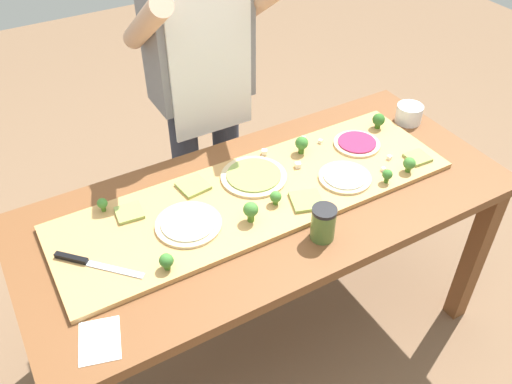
% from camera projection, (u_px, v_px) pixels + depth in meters
% --- Properties ---
extents(ground_plane, '(8.00, 8.00, 0.00)m').
position_uv_depth(ground_plane, '(265.00, 333.00, 2.42)').
color(ground_plane, brown).
extents(prep_table, '(1.75, 0.79, 0.79)m').
position_uv_depth(prep_table, '(267.00, 221.00, 1.98)').
color(prep_table, brown).
rests_on(prep_table, ground).
extents(cutting_board, '(1.45, 0.44, 0.02)m').
position_uv_depth(cutting_board, '(257.00, 195.00, 1.92)').
color(cutting_board, tan).
rests_on(cutting_board, prep_table).
extents(chefs_knife, '(0.22, 0.23, 0.02)m').
position_uv_depth(chefs_knife, '(86.00, 262.00, 1.66)').
color(chefs_knife, '#B7BABF').
rests_on(chefs_knife, cutting_board).
extents(pizza_whole_pesto_green, '(0.24, 0.24, 0.02)m').
position_uv_depth(pizza_whole_pesto_green, '(254.00, 176.00, 1.98)').
color(pizza_whole_pesto_green, beige).
rests_on(pizza_whole_pesto_green, cutting_board).
extents(pizza_whole_beet_magenta, '(0.18, 0.18, 0.02)m').
position_uv_depth(pizza_whole_beet_magenta, '(357.00, 143.00, 2.14)').
color(pizza_whole_beet_magenta, beige).
rests_on(pizza_whole_beet_magenta, cutting_board).
extents(pizza_whole_cheese_artichoke, '(0.22, 0.22, 0.02)m').
position_uv_depth(pizza_whole_cheese_artichoke, '(188.00, 223.00, 1.78)').
color(pizza_whole_cheese_artichoke, beige).
rests_on(pizza_whole_cheese_artichoke, cutting_board).
extents(pizza_whole_white_garlic, '(0.19, 0.19, 0.02)m').
position_uv_depth(pizza_whole_white_garlic, '(345.00, 177.00, 1.97)').
color(pizza_whole_white_garlic, beige).
rests_on(pizza_whole_white_garlic, cutting_board).
extents(pizza_slice_far_left, '(0.10, 0.10, 0.01)m').
position_uv_depth(pizza_slice_far_left, '(129.00, 213.00, 1.83)').
color(pizza_slice_far_left, '#899E4C').
rests_on(pizza_slice_far_left, cutting_board).
extents(pizza_slice_center, '(0.13, 0.13, 0.01)m').
position_uv_depth(pizza_slice_center, '(307.00, 201.00, 1.87)').
color(pizza_slice_center, '#899E4C').
rests_on(pizza_slice_center, cutting_board).
extents(pizza_slice_far_right, '(0.11, 0.11, 0.01)m').
position_uv_depth(pizza_slice_far_right, '(193.00, 186.00, 1.93)').
color(pizza_slice_far_right, '#899E4C').
rests_on(pizza_slice_far_right, cutting_board).
extents(pizza_slice_near_left, '(0.09, 0.09, 0.01)m').
position_uv_depth(pizza_slice_near_left, '(418.00, 158.00, 2.07)').
color(pizza_slice_near_left, '#899E4C').
rests_on(pizza_slice_near_left, cutting_board).
extents(broccoli_floret_back_left, '(0.05, 0.05, 0.06)m').
position_uv_depth(broccoli_floret_back_left, '(379.00, 120.00, 2.21)').
color(broccoli_floret_back_left, '#366618').
rests_on(broccoli_floret_back_left, cutting_board).
extents(broccoli_floret_front_mid, '(0.05, 0.05, 0.07)m').
position_uv_depth(broccoli_floret_front_mid, '(302.00, 144.00, 2.07)').
color(broccoli_floret_front_mid, '#3F7220').
rests_on(broccoli_floret_front_mid, cutting_board).
extents(broccoli_floret_front_right, '(0.04, 0.04, 0.06)m').
position_uv_depth(broccoli_floret_front_right, '(166.00, 261.00, 1.62)').
color(broccoli_floret_front_right, '#3F7220').
rests_on(broccoli_floret_front_right, cutting_board).
extents(broccoli_floret_center_left, '(0.05, 0.05, 0.06)m').
position_uv_depth(broccoli_floret_center_left, '(409.00, 164.00, 1.99)').
color(broccoli_floret_center_left, '#487A23').
rests_on(broccoli_floret_center_left, cutting_board).
extents(broccoli_floret_center_right, '(0.05, 0.05, 0.08)m').
position_uv_depth(broccoli_floret_center_right, '(251.00, 210.00, 1.78)').
color(broccoli_floret_center_right, '#487A23').
rests_on(broccoli_floret_center_right, cutting_board).
extents(broccoli_floret_back_right, '(0.04, 0.04, 0.05)m').
position_uv_depth(broccoli_floret_back_right, '(102.00, 204.00, 1.82)').
color(broccoli_floret_back_right, '#487A23').
rests_on(broccoli_floret_back_right, cutting_board).
extents(broccoli_floret_front_left, '(0.04, 0.04, 0.05)m').
position_uv_depth(broccoli_floret_front_left, '(387.00, 175.00, 1.94)').
color(broccoli_floret_front_left, '#3F7220').
rests_on(broccoli_floret_front_left, cutting_board).
extents(broccoli_floret_back_mid, '(0.04, 0.04, 0.05)m').
position_uv_depth(broccoli_floret_back_mid, '(276.00, 197.00, 1.85)').
color(broccoli_floret_back_mid, '#487A23').
rests_on(broccoli_floret_back_mid, cutting_board).
extents(cheese_crumble_a, '(0.02, 0.02, 0.01)m').
position_uv_depth(cheese_crumble_a, '(320.00, 141.00, 2.15)').
color(cheese_crumble_a, silver).
rests_on(cheese_crumble_a, cutting_board).
extents(cheese_crumble_b, '(0.02, 0.02, 0.02)m').
position_uv_depth(cheese_crumble_b, '(303.00, 139.00, 2.16)').
color(cheese_crumble_b, silver).
rests_on(cheese_crumble_b, cutting_board).
extents(cheese_crumble_c, '(0.03, 0.03, 0.02)m').
position_uv_depth(cheese_crumble_c, '(264.00, 152.00, 2.09)').
color(cheese_crumble_c, white).
rests_on(cheese_crumble_c, cutting_board).
extents(cheese_crumble_d, '(0.02, 0.02, 0.02)m').
position_uv_depth(cheese_crumble_d, '(389.00, 158.00, 2.06)').
color(cheese_crumble_d, white).
rests_on(cheese_crumble_d, cutting_board).
extents(cheese_crumble_e, '(0.02, 0.02, 0.02)m').
position_uv_depth(cheese_crumble_e, '(298.00, 165.00, 2.02)').
color(cheese_crumble_e, white).
rests_on(cheese_crumble_e, cutting_board).
extents(cheese_crumble_f, '(0.02, 0.02, 0.01)m').
position_uv_depth(cheese_crumble_f, '(383.00, 169.00, 2.01)').
color(cheese_crumble_f, silver).
rests_on(cheese_crumble_f, cutting_board).
extents(flour_cup, '(0.11, 0.11, 0.08)m').
position_uv_depth(flour_cup, '(409.00, 115.00, 2.28)').
color(flour_cup, white).
rests_on(flour_cup, prep_table).
extents(sauce_jar, '(0.08, 0.08, 0.12)m').
position_uv_depth(sauce_jar, '(323.00, 223.00, 1.73)').
color(sauce_jar, '#517033').
rests_on(sauce_jar, prep_table).
extents(recipe_note, '(0.15, 0.17, 0.00)m').
position_uv_depth(recipe_note, '(100.00, 341.00, 1.47)').
color(recipe_note, white).
rests_on(recipe_note, prep_table).
extents(cook_center, '(0.54, 0.39, 1.67)m').
position_uv_depth(cook_center, '(202.00, 75.00, 2.18)').
color(cook_center, '#333847').
rests_on(cook_center, ground).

